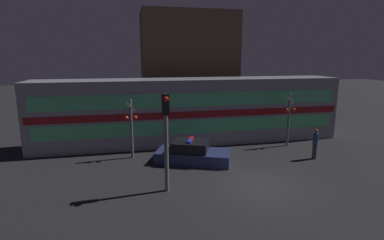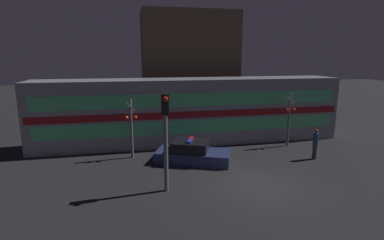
% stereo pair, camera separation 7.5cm
% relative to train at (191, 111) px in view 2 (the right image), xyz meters
% --- Properties ---
extents(ground_plane, '(120.00, 120.00, 0.00)m').
position_rel_train_xyz_m(ground_plane, '(1.49, -8.18, -2.25)').
color(ground_plane, black).
extents(train, '(21.29, 3.02, 4.50)m').
position_rel_train_xyz_m(train, '(0.00, 0.00, 0.00)').
color(train, gray).
rests_on(train, ground_plane).
extents(police_car, '(4.62, 3.37, 1.36)m').
position_rel_train_xyz_m(police_car, '(-0.85, -4.24, -1.75)').
color(police_car, navy).
rests_on(police_car, ground_plane).
extents(pedestrian, '(0.31, 0.31, 1.81)m').
position_rel_train_xyz_m(pedestrian, '(6.38, -5.31, -1.32)').
color(pedestrian, '#3F384C').
rests_on(pedestrian, ground_plane).
extents(crossing_signal_near, '(0.73, 0.34, 3.61)m').
position_rel_train_xyz_m(crossing_signal_near, '(6.21, -2.52, -0.27)').
color(crossing_signal_near, slate).
rests_on(crossing_signal_near, ground_plane).
extents(crossing_signal_far, '(0.73, 0.34, 3.56)m').
position_rel_train_xyz_m(crossing_signal_far, '(-4.22, -2.75, -0.29)').
color(crossing_signal_far, slate).
rests_on(crossing_signal_far, ground_plane).
extents(traffic_light_corner, '(0.30, 0.46, 4.43)m').
position_rel_train_xyz_m(traffic_light_corner, '(-2.82, -7.75, 0.47)').
color(traffic_light_corner, slate).
rests_on(traffic_light_corner, ground_plane).
extents(building_left, '(8.36, 4.38, 9.90)m').
position_rel_train_xyz_m(building_left, '(1.26, 6.67, 2.70)').
color(building_left, brown).
rests_on(building_left, ground_plane).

